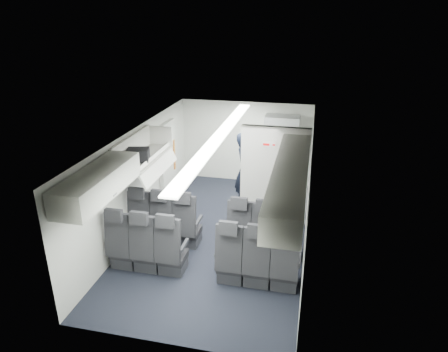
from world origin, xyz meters
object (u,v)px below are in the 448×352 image
at_px(seat_row_mid, 200,257).
at_px(boarding_door, 168,160).
at_px(seat_row_front, 213,231).
at_px(carry_on_bag, 138,155).
at_px(flight_attendant, 245,172).
at_px(galley_unit, 281,153).

xyz_separation_m(seat_row_mid, boarding_door, (-1.64, 2.99, 0.55)).
bearing_deg(boarding_door, seat_row_front, -51.84).
bearing_deg(carry_on_bag, seat_row_front, -14.63).
xyz_separation_m(boarding_door, flight_attendant, (1.92, -0.24, -0.04)).
bearing_deg(flight_attendant, carry_on_bag, 119.76).
distance_m(boarding_door, flight_attendant, 1.93).
bearing_deg(carry_on_bag, galley_unit, 39.82).
relative_size(boarding_door, flight_attendant, 1.01).
distance_m(seat_row_front, flight_attendant, 1.94).
distance_m(galley_unit, flight_attendant, 1.56).
distance_m(seat_row_front, boarding_door, 2.71).
relative_size(seat_row_front, galley_unit, 1.75).
bearing_deg(flight_attendant, boarding_door, 65.35).
bearing_deg(seat_row_mid, boarding_door, 118.77).
xyz_separation_m(boarding_door, carry_on_bag, (0.23, -2.07, 0.86)).
distance_m(seat_row_front, carry_on_bag, 1.99).
relative_size(galley_unit, flight_attendant, 1.03).
relative_size(seat_row_front, seat_row_mid, 1.00).
relative_size(seat_row_mid, flight_attendant, 1.81).
bearing_deg(flight_attendant, seat_row_mid, 156.56).
bearing_deg(flight_attendant, galley_unit, -43.11).
xyz_separation_m(seat_row_mid, carry_on_bag, (-1.41, 0.91, 1.41)).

